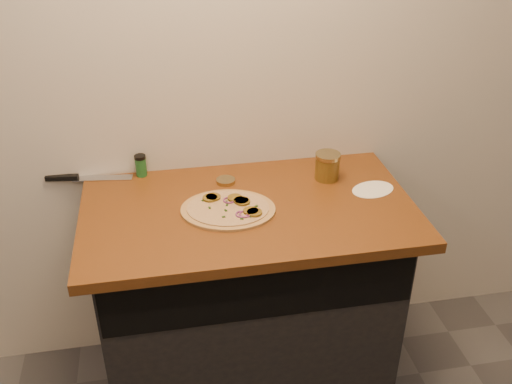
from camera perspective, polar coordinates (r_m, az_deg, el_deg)
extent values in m
cube|color=beige|center=(2.18, -2.38, 13.38)|extent=(4.00, 0.02, 2.70)
cube|color=black|center=(2.37, -0.83, -10.70)|extent=(1.10, 0.60, 0.86)
cube|color=brown|center=(2.07, -0.78, -1.82)|extent=(1.20, 0.70, 0.04)
cylinder|color=tan|center=(2.03, -2.81, -1.77)|extent=(0.39, 0.39, 0.01)
cylinder|color=beige|center=(2.03, -2.81, -1.60)|extent=(0.34, 0.34, 0.00)
cylinder|color=brown|center=(2.08, -4.30, -0.51)|extent=(0.05, 0.05, 0.01)
cylinder|color=brown|center=(2.08, -4.63, -0.60)|extent=(0.05, 0.05, 0.01)
cylinder|color=brown|center=(2.00, -0.52, -1.92)|extent=(0.05, 0.05, 0.01)
cylinder|color=brown|center=(2.07, -2.12, -0.60)|extent=(0.05, 0.05, 0.01)
cylinder|color=brown|center=(2.05, -1.35, -0.97)|extent=(0.05, 0.05, 0.01)
cylinder|color=brown|center=(1.99, -0.15, -2.06)|extent=(0.05, 0.05, 0.01)
cylinder|color=brown|center=(2.05, -1.48, -0.88)|extent=(0.05, 0.05, 0.01)
torus|color=#7A2D6B|center=(2.06, -2.72, -0.81)|extent=(0.04, 0.04, 0.01)
torus|color=#7A2D6B|center=(1.98, -1.44, -2.23)|extent=(0.04, 0.04, 0.01)
torus|color=#7A2D6B|center=(1.98, -1.08, -2.21)|extent=(0.04, 0.04, 0.01)
cube|color=black|center=(2.03, -4.66, -1.57)|extent=(0.01, 0.01, 0.00)
cube|color=black|center=(2.04, -2.92, -1.31)|extent=(0.01, 0.01, 0.00)
cube|color=black|center=(2.07, -5.30, -0.83)|extent=(0.01, 0.01, 0.00)
cube|color=black|center=(2.01, -3.04, -1.85)|extent=(0.01, 0.01, 0.00)
cube|color=black|center=(1.97, -0.59, -2.45)|extent=(0.01, 0.01, 0.00)
cube|color=black|center=(1.96, -1.44, -2.70)|extent=(0.01, 0.01, 0.00)
cube|color=black|center=(1.99, -0.34, -2.15)|extent=(0.01, 0.01, 0.00)
cube|color=black|center=(2.04, -0.75, -1.18)|extent=(0.01, 0.01, 0.00)
cube|color=black|center=(2.03, 0.03, -1.42)|extent=(0.01, 0.01, 0.00)
cube|color=black|center=(2.06, -3.00, -0.98)|extent=(0.01, 0.01, 0.00)
cube|color=black|center=(1.97, -3.26, -2.49)|extent=(0.01, 0.01, 0.00)
cube|color=#B7BAC1|center=(2.31, -15.07, 1.35)|extent=(0.23, 0.07, 0.01)
cube|color=black|center=(2.35, -18.84, 1.38)|extent=(0.13, 0.04, 0.02)
cylinder|color=#9E8E5C|center=(2.21, -3.04, 1.12)|extent=(0.09, 0.09, 0.02)
cylinder|color=#9E1F0F|center=(2.23, 7.13, 2.40)|extent=(0.09, 0.09, 0.09)
cylinder|color=#9E8E5C|center=(2.21, 7.22, 3.62)|extent=(0.10, 0.10, 0.02)
cylinder|color=#1E6129|center=(2.29, -11.43, 2.47)|extent=(0.04, 0.04, 0.07)
cylinder|color=black|center=(2.27, -11.54, 3.45)|extent=(0.04, 0.04, 0.01)
cylinder|color=white|center=(2.21, 11.60, 0.26)|extent=(0.22, 0.22, 0.00)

